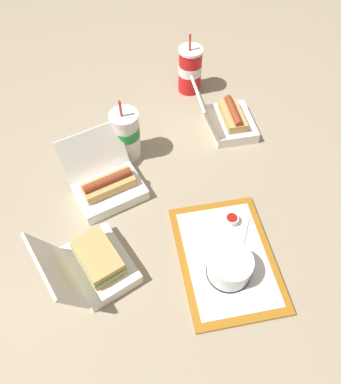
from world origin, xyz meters
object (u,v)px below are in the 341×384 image
object	(u,v)px
cake_container	(230,267)
ketchup_cup	(232,220)
clamshell_sandwich_front	(95,263)
soda_cup_corner	(190,70)
food_tray	(226,258)
clamshell_hotdog_back	(108,185)
clamshell_hotdog_corner	(228,120)
plastic_fork	(244,233)
soda_cup_back	(126,134)

from	to	relation	value
cake_container	ketchup_cup	world-z (taller)	cake_container
clamshell_sandwich_front	soda_cup_corner	distance (m)	0.82
food_tray	clamshell_hotdog_back	size ratio (longest dim) A/B	1.42
clamshell_sandwich_front	clamshell_hotdog_corner	world-z (taller)	clamshell_sandwich_front
soda_cup_corner	plastic_fork	bearing A→B (deg)	2.73
ketchup_cup	plastic_fork	distance (m)	0.05
plastic_fork	clamshell_hotdog_corner	xyz separation A→B (m)	(-0.44, 0.06, 0.03)
clamshell_hotdog_back	soda_cup_back	size ratio (longest dim) A/B	1.12
plastic_fork	soda_cup_corner	xyz separation A→B (m)	(-0.68, -0.03, 0.07)
ketchup_cup	clamshell_hotdog_back	bearing A→B (deg)	-116.46
cake_container	ketchup_cup	size ratio (longest dim) A/B	3.00
clamshell_sandwich_front	soda_cup_corner	xyz separation A→B (m)	(-0.72, 0.39, 0.05)
food_tray	cake_container	xyz separation A→B (m)	(0.04, -0.01, 0.04)
clamshell_hotdog_back	soda_cup_back	xyz separation A→B (m)	(-0.16, 0.08, 0.05)
ketchup_cup	clamshell_hotdog_back	distance (m)	0.39
food_tray	plastic_fork	xyz separation A→B (m)	(-0.07, 0.07, 0.01)
plastic_fork	clamshell_hotdog_corner	world-z (taller)	clamshell_hotdog_corner
clamshell_hotdog_back	soda_cup_corner	bearing A→B (deg)	143.23
food_tray	clamshell_hotdog_corner	size ratio (longest dim) A/B	1.73
ketchup_cup	clamshell_hotdog_back	world-z (taller)	clamshell_hotdog_back
ketchup_cup	clamshell_sandwich_front	distance (m)	0.41
ketchup_cup	plastic_fork	world-z (taller)	ketchup_cup
food_tray	soda_cup_back	bearing A→B (deg)	-152.06
cake_container	ketchup_cup	distance (m)	0.16
soda_cup_corner	clamshell_hotdog_corner	bearing A→B (deg)	21.75
clamshell_hotdog_back	ketchup_cup	bearing A→B (deg)	63.54
plastic_fork	clamshell_hotdog_back	xyz separation A→B (m)	(-0.22, -0.38, 0.02)
cake_container	soda_cup_back	size ratio (longest dim) A/B	0.51
plastic_fork	soda_cup_back	bearing A→B (deg)	-115.56
clamshell_hotdog_corner	clamshell_sandwich_front	bearing A→B (deg)	-45.21
food_tray	clamshell_sandwich_front	bearing A→B (deg)	-93.72
food_tray	plastic_fork	world-z (taller)	plastic_fork
plastic_fork	clamshell_hotdog_back	distance (m)	0.44
soda_cup_back	soda_cup_corner	xyz separation A→B (m)	(-0.30, 0.27, -0.00)
food_tray	clamshell_hotdog_back	bearing A→B (deg)	-132.43
cake_container	soda_cup_back	distance (m)	0.54
clamshell_hotdog_back	plastic_fork	bearing A→B (deg)	60.01
ketchup_cup	soda_cup_back	size ratio (longest dim) A/B	0.17
cake_container	ketchup_cup	bearing A→B (deg)	162.65
cake_container	clamshell_sandwich_front	size ratio (longest dim) A/B	0.44
plastic_fork	clamshell_hotdog_back	size ratio (longest dim) A/B	0.41
cake_container	clamshell_hotdog_corner	size ratio (longest dim) A/B	0.55
food_tray	soda_cup_corner	size ratio (longest dim) A/B	1.58
cake_container	clamshell_hotdog_back	xyz separation A→B (m)	(-0.33, -0.30, -0.01)
clamshell_hotdog_corner	soda_cup_back	distance (m)	0.37
clamshell_hotdog_back	soda_cup_back	world-z (taller)	soda_cup_back
clamshell_sandwich_front	soda_cup_corner	size ratio (longest dim) A/B	1.16
food_tray	plastic_fork	size ratio (longest dim) A/B	3.43
cake_container	ketchup_cup	xyz separation A→B (m)	(-0.15, 0.05, -0.02)
food_tray	clamshell_sandwich_front	size ratio (longest dim) A/B	1.37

